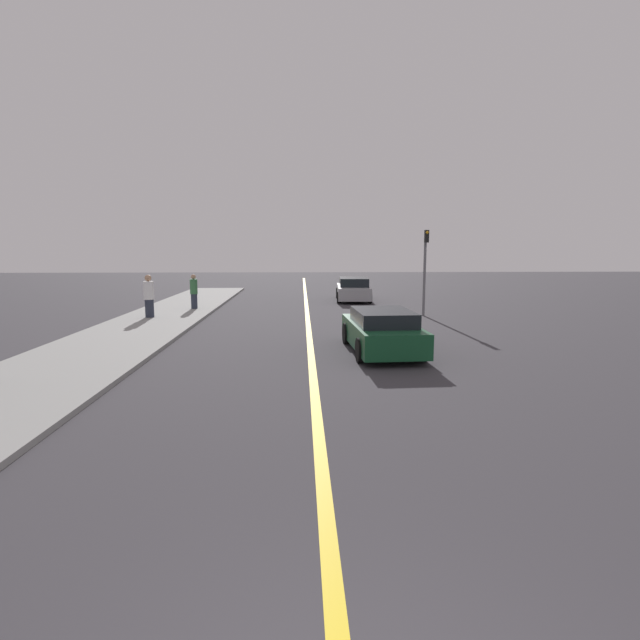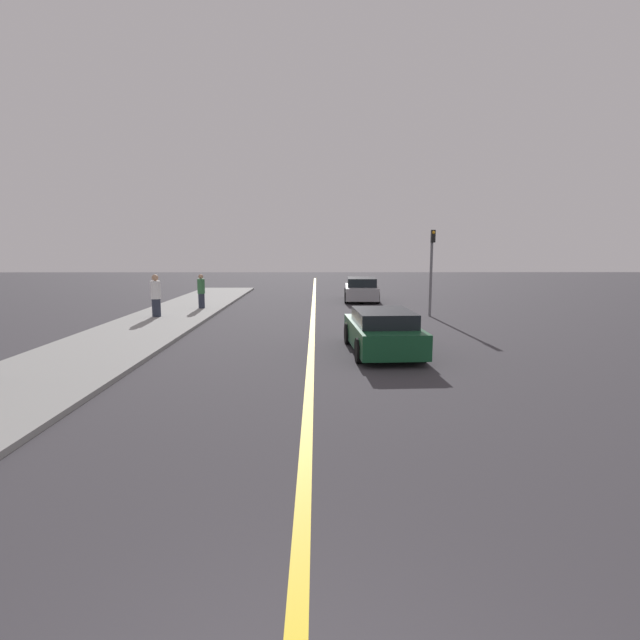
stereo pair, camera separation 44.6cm
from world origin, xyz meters
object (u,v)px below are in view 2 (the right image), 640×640
object	(u,v)px
pedestrian_mid_group	(156,296)
pedestrian_far_standing	(201,291)
car_near_right_lane	(383,331)
traffic_light	(432,263)
car_ahead_center	(361,290)

from	to	relation	value
pedestrian_mid_group	pedestrian_far_standing	distance (m)	3.26
car_near_right_lane	traffic_light	distance (m)	8.62
car_ahead_center	traffic_light	bearing A→B (deg)	-66.17
car_near_right_lane	traffic_light	size ratio (longest dim) A/B	1.14
car_ahead_center	traffic_light	size ratio (longest dim) A/B	1.22
car_ahead_center	pedestrian_mid_group	xyz separation A→B (m)	(-9.53, -7.53, 0.37)
car_ahead_center	pedestrian_mid_group	bearing A→B (deg)	-138.64
pedestrian_far_standing	traffic_light	world-z (taller)	traffic_light
car_near_right_lane	pedestrian_mid_group	world-z (taller)	pedestrian_mid_group
pedestrian_far_standing	pedestrian_mid_group	bearing A→B (deg)	-112.83
pedestrian_mid_group	pedestrian_far_standing	xyz separation A→B (m)	(1.26, 3.00, -0.07)
pedestrian_far_standing	car_near_right_lane	bearing A→B (deg)	-52.55
car_near_right_lane	pedestrian_far_standing	bearing A→B (deg)	124.45
pedestrian_far_standing	traffic_light	size ratio (longest dim) A/B	0.43
car_near_right_lane	pedestrian_mid_group	bearing A→B (deg)	138.99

